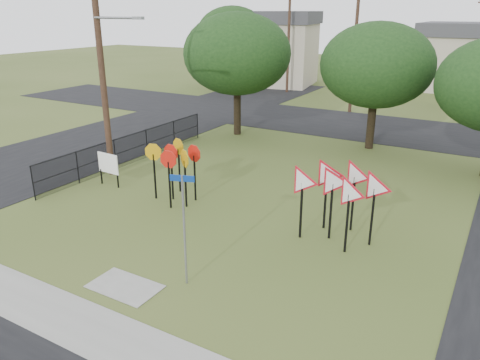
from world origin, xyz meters
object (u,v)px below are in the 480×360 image
at_px(stop_sign_cluster, 175,159).
at_px(info_board, 108,164).
at_px(street_name_sign, 184,224).
at_px(yield_sign_cluster, 340,186).

relative_size(stop_sign_cluster, info_board, 1.59).
relative_size(street_name_sign, stop_sign_cluster, 1.38).
relative_size(street_name_sign, yield_sign_cluster, 0.98).
xyz_separation_m(street_name_sign, stop_sign_cluster, (-4.00, 4.78, -0.10)).
distance_m(street_name_sign, yield_sign_cluster, 5.53).
height_order(stop_sign_cluster, info_board, stop_sign_cluster).
height_order(street_name_sign, info_board, street_name_sign).
height_order(street_name_sign, stop_sign_cluster, street_name_sign).
xyz_separation_m(street_name_sign, yield_sign_cluster, (2.72, 4.82, 0.06)).
height_order(stop_sign_cluster, yield_sign_cluster, yield_sign_cluster).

